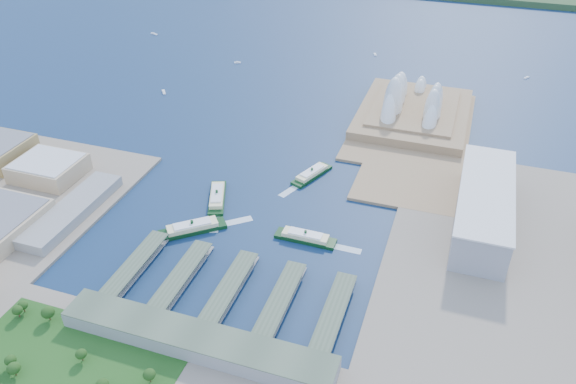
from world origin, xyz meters
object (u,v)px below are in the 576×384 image
(opera_house, at_px, (416,95))
(ferry_a, at_px, (217,195))
(ferry_b, at_px, (312,172))
(toaster_building, at_px, (484,207))
(ferry_d, at_px, (305,235))
(ferry_c, at_px, (192,226))

(opera_house, xyz_separation_m, ferry_a, (-155.38, -240.03, -26.56))
(opera_house, height_order, ferry_b, opera_house)
(toaster_building, bearing_deg, ferry_d, -153.34)
(ferry_d, bearing_deg, ferry_b, 14.18)
(ferry_b, bearing_deg, toaster_building, 11.52)
(toaster_building, distance_m, ferry_d, 162.80)
(toaster_building, xyz_separation_m, ferry_b, (-170.04, 30.81, -15.46))
(toaster_building, height_order, ferry_d, toaster_building)
(ferry_c, xyz_separation_m, ferry_d, (100.34, 20.34, -0.55))
(opera_house, bearing_deg, ferry_a, -122.92)
(ferry_b, bearing_deg, opera_house, 86.47)
(ferry_a, distance_m, ferry_c, 53.02)
(ferry_a, bearing_deg, opera_house, 35.92)
(ferry_c, bearing_deg, opera_house, -67.34)
(opera_house, xyz_separation_m, ferry_c, (-155.19, -293.05, -26.28))
(ferry_a, relative_size, ferry_b, 1.08)
(ferry_b, distance_m, ferry_d, 106.54)
(opera_house, height_order, toaster_building, opera_house)
(toaster_building, relative_size, ferry_c, 2.56)
(opera_house, distance_m, toaster_building, 219.62)
(opera_house, distance_m, ferry_a, 287.16)
(toaster_building, distance_m, ferry_c, 262.67)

